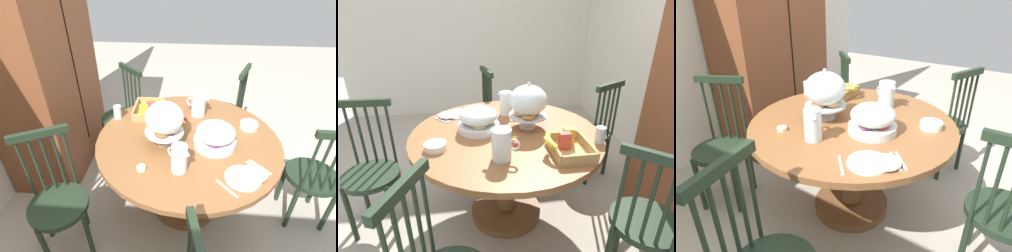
# 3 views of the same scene
# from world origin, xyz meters

# --- Properties ---
(ground_plane) EXTENTS (10.00, 10.00, 0.00)m
(ground_plane) POSITION_xyz_m (0.00, 0.00, 0.00)
(ground_plane) COLOR #A89E8E
(wall_back) EXTENTS (4.80, 0.06, 2.60)m
(wall_back) POSITION_xyz_m (0.00, 1.83, 1.30)
(wall_back) COLOR silver
(wall_back) RESTS_ON ground_plane
(wooden_armoire) EXTENTS (1.18, 0.60, 1.96)m
(wooden_armoire) POSITION_xyz_m (0.51, 1.50, 0.98)
(wooden_armoire) COLOR brown
(wooden_armoire) RESTS_ON ground_plane
(dining_table) EXTENTS (1.36, 1.36, 0.74)m
(dining_table) POSITION_xyz_m (-0.04, 0.19, 0.56)
(dining_table) COLOR brown
(dining_table) RESTS_ON ground_plane
(windsor_chair_near_window) EXTENTS (0.47, 0.47, 0.97)m
(windsor_chair_near_window) POSITION_xyz_m (0.66, 0.87, 0.45)
(windsor_chair_near_window) COLOR #1E2D1E
(windsor_chair_near_window) RESTS_ON ground_plane
(windsor_chair_by_cabinet) EXTENTS (0.45, 0.45, 0.97)m
(windsor_chair_by_cabinet) POSITION_xyz_m (-0.48, 1.07, 0.45)
(windsor_chair_by_cabinet) COLOR #1E2D1E
(windsor_chair_by_cabinet) RESTS_ON ground_plane
(windsor_chair_far_side) EXTENTS (0.40, 0.40, 0.97)m
(windsor_chair_far_side) POSITION_xyz_m (-0.08, -0.79, 0.45)
(windsor_chair_far_side) COLOR #1E2D1E
(windsor_chair_far_side) RESTS_ON ground_plane
(windsor_chair_host_seat) EXTENTS (0.44, 0.44, 0.97)m
(windsor_chair_host_seat) POSITION_xyz_m (0.86, -0.21, 0.45)
(windsor_chair_host_seat) COLOR #1E2D1E
(windsor_chair_host_seat) RESTS_ON ground_plane
(pastry_stand_with_dome) EXTENTS (0.28, 0.28, 0.34)m
(pastry_stand_with_dome) POSITION_xyz_m (-0.10, 0.36, 0.94)
(pastry_stand_with_dome) COLOR silver
(pastry_stand_with_dome) RESTS_ON dining_table
(fruit_platter_covered) EXTENTS (0.30, 0.30, 0.18)m
(fruit_platter_covered) POSITION_xyz_m (-0.11, 0.00, 0.83)
(fruit_platter_covered) COLOR silver
(fruit_platter_covered) RESTS_ON dining_table
(orange_juice_pitcher) EXTENTS (0.12, 0.19, 0.19)m
(orange_juice_pitcher) POSITION_xyz_m (0.31, 0.11, 0.83)
(orange_juice_pitcher) COLOR silver
(orange_juice_pitcher) RESTS_ON dining_table
(milk_pitcher) EXTENTS (0.14, 0.15, 0.19)m
(milk_pitcher) POSITION_xyz_m (-0.38, 0.24, 0.83)
(milk_pitcher) COLOR silver
(milk_pitcher) RESTS_ON dining_table
(cereal_basket) EXTENTS (0.32, 0.30, 0.12)m
(cereal_basket) POSITION_xyz_m (0.29, 0.52, 0.78)
(cereal_basket) COLOR tan
(cereal_basket) RESTS_ON dining_table
(china_plate_large) EXTENTS (0.22, 0.22, 0.01)m
(china_plate_large) POSITION_xyz_m (-0.43, -0.15, 0.75)
(china_plate_large) COLOR white
(china_plate_large) RESTS_ON dining_table
(china_plate_small) EXTENTS (0.15, 0.15, 0.01)m
(china_plate_small) POSITION_xyz_m (-0.39, -0.23, 0.76)
(china_plate_small) COLOR white
(china_plate_small) RESTS_ON china_plate_large
(cereal_bowl) EXTENTS (0.14, 0.14, 0.04)m
(cereal_bowl) POSITION_xyz_m (0.14, -0.29, 0.76)
(cereal_bowl) COLOR white
(cereal_bowl) RESTS_ON dining_table
(drinking_glass) EXTENTS (0.06, 0.06, 0.11)m
(drinking_glass) POSITION_xyz_m (0.20, 0.78, 0.80)
(drinking_glass) COLOR silver
(drinking_glass) RESTS_ON dining_table
(butter_dish) EXTENTS (0.06, 0.06, 0.02)m
(butter_dish) POSITION_xyz_m (-0.40, 0.48, 0.75)
(butter_dish) COLOR beige
(butter_dish) RESTS_ON dining_table
(jam_jar_strawberry) EXTENTS (0.04, 0.04, 0.04)m
(jam_jar_strawberry) POSITION_xyz_m (0.19, 0.23, 0.76)
(jam_jar_strawberry) COLOR #B7282D
(jam_jar_strawberry) RESTS_ON dining_table
(jam_jar_apricot) EXTENTS (0.04, 0.04, 0.04)m
(jam_jar_apricot) POSITION_xyz_m (0.12, 0.23, 0.76)
(jam_jar_apricot) COLOR orange
(jam_jar_apricot) RESTS_ON dining_table
(table_knife) EXTENTS (0.14, 0.12, 0.01)m
(table_knife) POSITION_xyz_m (-0.34, -0.26, 0.74)
(table_knife) COLOR silver
(table_knife) RESTS_ON dining_table
(dinner_fork) EXTENTS (0.14, 0.12, 0.01)m
(dinner_fork) POSITION_xyz_m (-0.32, -0.28, 0.74)
(dinner_fork) COLOR silver
(dinner_fork) RESTS_ON dining_table
(soup_spoon) EXTENTS (0.14, 0.12, 0.01)m
(soup_spoon) POSITION_xyz_m (-0.52, -0.05, 0.74)
(soup_spoon) COLOR silver
(soup_spoon) RESTS_ON dining_table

